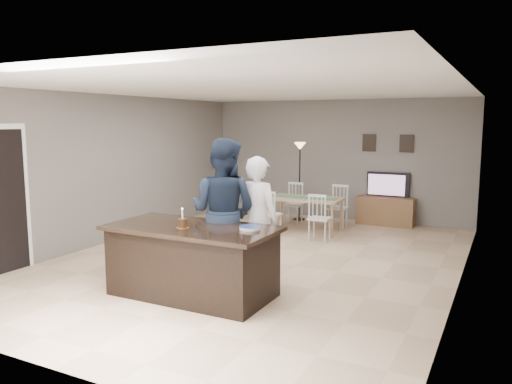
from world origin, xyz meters
The scene contains 13 objects.
floor centered at (0.00, 0.00, 0.00)m, with size 8.00×8.00×0.00m, color tan.
room_shell centered at (0.00, 0.00, 1.68)m, with size 8.00×8.00×8.00m.
kitchen_island centered at (0.00, -1.80, 0.45)m, with size 2.15×1.10×0.90m.
tv_console centered at (1.20, 3.77, 0.30)m, with size 1.20×0.40×0.60m, color brown.
television centered at (1.20, 3.84, 0.86)m, with size 0.91×0.12×0.53m, color black.
tv_screen_glow centered at (1.20, 3.76, 0.87)m, with size 0.78×0.78×0.00m, color #D45517.
picture_frames centered at (1.15, 3.98, 1.75)m, with size 1.10×0.02×0.38m.
woman centered at (0.49, -0.93, 0.87)m, with size 0.64×0.42×1.75m, color silver.
man centered at (0.09, -1.18, 0.99)m, with size 0.97×0.75×1.99m, color #182235.
birthday_cake centered at (-0.06, -1.92, 0.96)m, with size 0.16×0.16×0.25m.
plate_stack centered at (0.73, -1.64, 0.92)m, with size 0.26×0.26×0.04m.
dining_table centered at (-0.11, 2.40, 0.57)m, with size 1.49×1.70×0.89m.
floor_lamp centered at (-0.67, 3.46, 1.36)m, with size 0.26×0.26×1.75m.
Camera 1 is at (3.52, -6.92, 2.20)m, focal length 35.00 mm.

